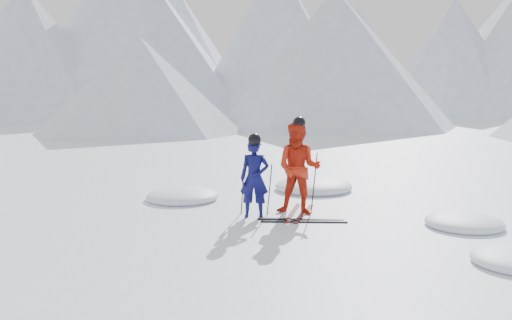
# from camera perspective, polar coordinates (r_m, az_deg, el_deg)

# --- Properties ---
(ground) EXTENTS (160.00, 160.00, 0.00)m
(ground) POSITION_cam_1_polar(r_m,az_deg,el_deg) (10.76, 10.03, -6.57)
(ground) COLOR white
(ground) RESTS_ON ground
(mountain_range) EXTENTS (106.15, 62.94, 15.53)m
(mountain_range) POSITION_cam_1_polar(r_m,az_deg,el_deg) (46.11, 22.28, 12.21)
(mountain_range) COLOR #B2BCD1
(mountain_range) RESTS_ON ground
(skier_blue) EXTENTS (0.65, 0.49, 1.60)m
(skier_blue) POSITION_cam_1_polar(r_m,az_deg,el_deg) (10.93, -0.16, -1.94)
(skier_blue) COLOR #0B0C46
(skier_blue) RESTS_ON ground
(skier_red) EXTENTS (0.95, 0.75, 1.92)m
(skier_red) POSITION_cam_1_polar(r_m,az_deg,el_deg) (11.21, 4.52, -0.89)
(skier_red) COLOR red
(skier_red) RESTS_ON ground
(pole_blue_left) EXTENTS (0.11, 0.08, 1.07)m
(pole_blue_left) POSITION_cam_1_polar(r_m,az_deg,el_deg) (11.21, -1.42, -3.09)
(pole_blue_left) COLOR black
(pole_blue_left) RESTS_ON ground
(pole_blue_right) EXTENTS (0.11, 0.07, 1.07)m
(pole_blue_right) POSITION_cam_1_polar(r_m,az_deg,el_deg) (11.15, 1.43, -3.14)
(pole_blue_right) COLOR black
(pole_blue_right) RESTS_ON ground
(pole_red_left) EXTENTS (0.13, 0.10, 1.28)m
(pole_red_left) POSITION_cam_1_polar(r_m,az_deg,el_deg) (11.57, 3.29, -2.22)
(pole_red_left) COLOR black
(pole_red_left) RESTS_ON ground
(pole_red_right) EXTENTS (0.13, 0.09, 1.28)m
(pole_red_right) POSITION_cam_1_polar(r_m,az_deg,el_deg) (11.36, 6.14, -2.44)
(pole_red_right) COLOR black
(pole_red_right) RESTS_ON ground
(ski_worn_left) EXTENTS (0.20, 1.70, 0.03)m
(ski_worn_left) POSITION_cam_1_polar(r_m,az_deg,el_deg) (11.42, 3.88, -5.56)
(ski_worn_left) COLOR black
(ski_worn_left) RESTS_ON ground
(ski_worn_right) EXTENTS (0.10, 1.70, 0.03)m
(ski_worn_right) POSITION_cam_1_polar(r_m,az_deg,el_deg) (11.37, 5.07, -5.63)
(ski_worn_right) COLOR black
(ski_worn_right) RESTS_ON ground
(ski_loose_a) EXTENTS (1.68, 0.44, 0.03)m
(ski_loose_a) POSITION_cam_1_polar(r_m,az_deg,el_deg) (10.86, 4.70, -6.26)
(ski_loose_a) COLOR black
(ski_loose_a) RESTS_ON ground
(ski_loose_b) EXTENTS (1.67, 0.50, 0.03)m
(ski_loose_b) POSITION_cam_1_polar(r_m,az_deg,el_deg) (10.70, 5.07, -6.48)
(ski_loose_b) COLOR black
(ski_loose_b) RESTS_ON ground
(snow_lumps) EXTENTS (8.21, 6.66, 0.44)m
(snow_lumps) POSITION_cam_1_polar(r_m,az_deg,el_deg) (12.35, 6.25, -4.64)
(snow_lumps) COLOR white
(snow_lumps) RESTS_ON ground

